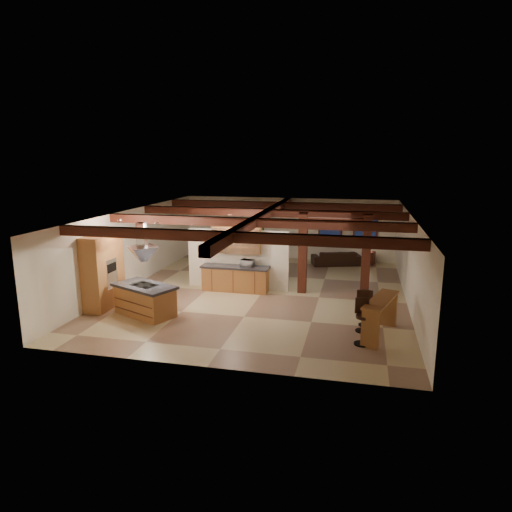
{
  "coord_description": "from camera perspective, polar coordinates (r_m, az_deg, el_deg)",
  "views": [
    {
      "loc": [
        3.34,
        -15.37,
        4.85
      ],
      "look_at": [
        -0.31,
        0.5,
        1.26
      ],
      "focal_mm": 32.0,
      "sensor_mm": 36.0,
      "label": 1
    }
  ],
  "objects": [
    {
      "name": "range_hood",
      "position": [
        14.23,
        -13.95,
        -0.39
      ],
      "size": [
        1.1,
        1.1,
        1.4
      ],
      "color": "silver",
      "rests_on": "room_walls"
    },
    {
      "name": "ceiling_beams",
      "position": [
        15.86,
        0.7,
        4.86
      ],
      "size": [
        10.0,
        12.0,
        0.28
      ],
      "color": "#37170D",
      "rests_on": "room_walls"
    },
    {
      "name": "sofa",
      "position": [
        20.96,
        10.01,
        -0.25
      ],
      "size": [
        2.33,
        1.47,
        0.63
      ],
      "primitive_type": "imported",
      "rotation": [
        0.0,
        0.0,
        3.45
      ],
      "color": "black",
      "rests_on": "ground"
    },
    {
      "name": "bar_stool_a",
      "position": [
        12.32,
        13.19,
        -7.97
      ],
      "size": [
        0.44,
        0.46,
        1.23
      ],
      "color": "black",
      "rests_on": "ground"
    },
    {
      "name": "dining_chairs",
      "position": [
        18.72,
        1.0,
        -0.73
      ],
      "size": [
        2.14,
        2.14,
        1.15
      ],
      "color": "#37170D",
      "rests_on": "ground"
    },
    {
      "name": "back_windows",
      "position": [
        21.57,
        11.39,
        3.25
      ],
      "size": [
        2.7,
        0.07,
        1.7
      ],
      "color": "#37170D",
      "rests_on": "room_walls"
    },
    {
      "name": "kitchen_island",
      "position": [
        14.56,
        -13.69,
        -5.33
      ],
      "size": [
        2.24,
        1.77,
        0.99
      ],
      "color": "#A05733",
      "rests_on": "ground"
    },
    {
      "name": "partition_wall",
      "position": [
        16.87,
        -2.27,
        -0.42
      ],
      "size": [
        3.8,
        0.18,
        2.2
      ],
      "primitive_type": "cube",
      "color": "white",
      "rests_on": "ground"
    },
    {
      "name": "dining_table",
      "position": [
        18.78,
        1.0,
        -1.5
      ],
      "size": [
        2.04,
        1.44,
        0.65
      ],
      "primitive_type": "imported",
      "rotation": [
        0.0,
        0.0,
        0.24
      ],
      "color": "#3E1F0F",
      "rests_on": "ground"
    },
    {
      "name": "ground",
      "position": [
        16.46,
        0.68,
        -4.71
      ],
      "size": [
        12.0,
        12.0,
        0.0
      ],
      "primitive_type": "plane",
      "color": "#CDBA88",
      "rests_on": "ground"
    },
    {
      "name": "room_walls",
      "position": [
        16.02,
        0.69,
        1.39
      ],
      "size": [
        12.0,
        12.0,
        12.0
      ],
      "color": "white",
      "rests_on": "ground"
    },
    {
      "name": "table_lamp",
      "position": [
        21.31,
        14.04,
        1.17
      ],
      "size": [
        0.28,
        0.28,
        0.33
      ],
      "color": "black",
      "rests_on": "side_table"
    },
    {
      "name": "microwave",
      "position": [
        16.4,
        -1.1,
        -0.9
      ],
      "size": [
        0.52,
        0.41,
        0.25
      ],
      "primitive_type": "imported",
      "rotation": [
        0.0,
        0.0,
        2.91
      ],
      "color": "#ADADB1",
      "rests_on": "back_counter"
    },
    {
      "name": "bar_stool_b",
      "position": [
        13.22,
        13.24,
        -6.71
      ],
      "size": [
        0.41,
        0.42,
        1.16
      ],
      "color": "black",
      "rests_on": "ground"
    },
    {
      "name": "pantry_cabinet",
      "position": [
        15.5,
        -18.58,
        -1.85
      ],
      "size": [
        0.67,
        1.6,
        2.4
      ],
      "color": "#A05733",
      "rests_on": "ground"
    },
    {
      "name": "upper_display_cabinet",
      "position": [
        16.54,
        -2.47,
        1.97
      ],
      "size": [
        1.8,
        0.36,
        0.95
      ],
      "color": "#A05733",
      "rests_on": "partition_wall"
    },
    {
      "name": "bar_stool_c",
      "position": [
        13.69,
        13.56,
        -6.33
      ],
      "size": [
        0.38,
        0.39,
        1.04
      ],
      "color": "black",
      "rests_on": "ground"
    },
    {
      "name": "back_counter",
      "position": [
        16.66,
        -2.6,
        -2.8
      ],
      "size": [
        2.5,
        0.66,
        0.94
      ],
      "color": "#A05733",
      "rests_on": "ground"
    },
    {
      "name": "recessed_cans",
      "position": [
        14.79,
        -10.58,
        4.53
      ],
      "size": [
        3.16,
        2.46,
        0.03
      ],
      "color": "silver",
      "rests_on": "room_walls"
    },
    {
      "name": "side_table",
      "position": [
        21.42,
        13.96,
        -0.22
      ],
      "size": [
        0.57,
        0.57,
        0.59
      ],
      "primitive_type": "cube",
      "rotation": [
        0.0,
        0.0,
        -0.23
      ],
      "color": "#37170D",
      "rests_on": "ground"
    },
    {
      "name": "bar_counter",
      "position": [
        12.92,
        15.29,
        -6.66
      ],
      "size": [
        1.09,
        2.09,
        1.07
      ],
      "color": "#A05733",
      "rests_on": "ground"
    },
    {
      "name": "framed_art",
      "position": [
        22.07,
        0.16,
        4.23
      ],
      "size": [
        0.65,
        0.05,
        0.85
      ],
      "color": "#37170D",
      "rests_on": "room_walls"
    },
    {
      "name": "timber_posts",
      "position": [
        16.19,
        9.76,
        1.26
      ],
      "size": [
        2.5,
        0.3,
        2.9
      ],
      "color": "#37170D",
      "rests_on": "ground"
    }
  ]
}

